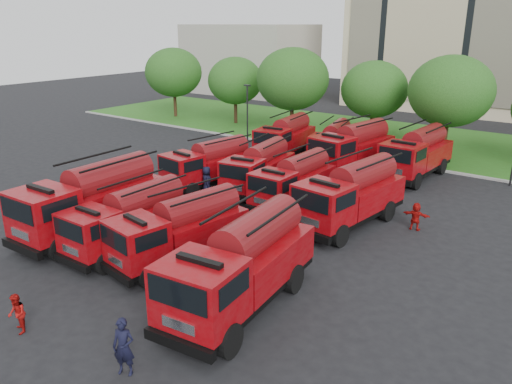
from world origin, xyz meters
TOP-DOWN VIEW (x-y plane):
  - ground at (0.00, 0.00)m, footprint 140.00×140.00m
  - lawn at (0.00, 26.00)m, footprint 70.00×16.00m
  - curb at (0.00, 17.90)m, footprint 70.00×0.30m
  - apartment_building at (2.00, 47.94)m, footprint 30.00×14.18m
  - side_building at (-30.00, 44.00)m, footprint 18.00×12.00m
  - tree_0 at (-24.00, 22.00)m, footprint 6.30×6.30m
  - tree_1 at (-16.00, 23.00)m, footprint 5.71×5.71m
  - tree_2 at (-8.00, 21.50)m, footprint 6.72×6.72m
  - tree_3 at (-1.00, 24.00)m, footprint 5.88×5.88m
  - tree_4 at (6.00, 22.50)m, footprint 6.55×6.55m
  - lamp_post_0 at (-10.00, 17.20)m, footprint 0.60×0.25m
  - fire_truck_0 at (-3.65, -4.12)m, footprint 3.15×8.10m
  - fire_truck_1 at (-0.72, -4.19)m, footprint 2.48×6.66m
  - fire_truck_2 at (2.14, -3.70)m, footprint 3.30×6.97m
  - fire_truck_3 at (6.74, -5.11)m, footprint 3.51×7.98m
  - fire_truck_4 at (-4.12, 5.33)m, footprint 3.14×6.90m
  - fire_truck_5 at (-0.94, 6.54)m, footprint 3.29×6.90m
  - fire_truck_6 at (2.29, 5.61)m, footprint 2.44×6.52m
  - fire_truck_7 at (6.40, 4.75)m, footprint 3.43×7.70m
  - fire_truck_8 at (-4.20, 14.64)m, footprint 3.34×7.26m
  - fire_truck_9 at (-0.50, 15.70)m, footprint 3.65×6.82m
  - fire_truck_10 at (1.92, 14.15)m, footprint 3.69×7.94m
  - fire_truck_11 at (6.15, 15.44)m, footprint 3.06×7.54m
  - firefighter_0 at (6.23, -10.32)m, footprint 0.85×0.76m
  - firefighter_1 at (1.50, -11.12)m, footprint 0.82×0.66m
  - firefighter_2 at (6.34, -4.71)m, footprint 0.72×1.16m
  - firefighter_3 at (5.41, -6.28)m, footprint 1.07×1.05m
  - firefighter_4 at (-2.84, 3.63)m, footprint 1.11×1.09m
  - firefighter_5 at (9.48, 6.14)m, footprint 1.45×0.74m

SIDE VIEW (x-z plane):
  - ground at x=0.00m, z-range 0.00..0.00m
  - firefighter_0 at x=6.23m, z-range -0.96..0.96m
  - firefighter_1 at x=1.50m, z-range -0.74..0.74m
  - firefighter_2 at x=6.34m, z-range -0.94..0.94m
  - firefighter_3 at x=5.41m, z-range -0.77..0.77m
  - firefighter_4 at x=-2.84m, z-range -0.96..0.96m
  - firefighter_5 at x=9.48m, z-range -0.75..0.75m
  - lawn at x=0.00m, z-range 0.00..0.12m
  - curb at x=0.00m, z-range 0.00..0.14m
  - fire_truck_6 at x=2.29m, z-range 0.01..2.96m
  - fire_truck_9 at x=-0.50m, z-range 0.01..2.96m
  - fire_truck_5 at x=-0.94m, z-range 0.01..3.02m
  - fire_truck_1 at x=-0.72m, z-range 0.01..3.03m
  - fire_truck_4 at x=-4.12m, z-range 0.01..3.04m
  - fire_truck_2 at x=2.14m, z-range 0.01..3.06m
  - fire_truck_8 at x=-4.20m, z-range 0.01..3.20m
  - fire_truck_11 at x=6.15m, z-range 0.01..3.38m
  - fire_truck_7 at x=6.40m, z-range 0.01..3.40m
  - fire_truck_10 at x=1.92m, z-range 0.01..3.49m
  - fire_truck_3 at x=6.74m, z-range 0.01..3.53m
  - fire_truck_0 at x=-3.65m, z-range 0.01..3.66m
  - lamp_post_0 at x=-10.00m, z-range 0.34..5.45m
  - tree_1 at x=-16.00m, z-range 1.06..8.04m
  - tree_3 at x=-1.00m, z-range 1.09..8.28m
  - side_building at x=-30.00m, z-range 0.00..10.00m
  - tree_0 at x=-24.00m, z-range 1.17..8.87m
  - tree_4 at x=6.00m, z-range 1.21..9.23m
  - tree_2 at x=-8.00m, z-range 1.25..9.46m
  - apartment_building at x=2.00m, z-range 0.00..25.00m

